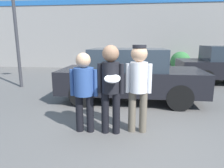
{
  "coord_description": "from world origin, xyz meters",
  "views": [
    {
      "loc": [
        0.16,
        -3.68,
        1.81
      ],
      "look_at": [
        -0.3,
        0.22,
        0.95
      ],
      "focal_mm": 32.0,
      "sensor_mm": 36.0,
      "label": 1
    }
  ],
  "objects_px": {
    "parked_car_near": "(130,75)",
    "shrub": "(180,61)",
    "person_right": "(138,81)",
    "person_middle_with_frisbee": "(111,82)",
    "person_left": "(84,86)",
    "street_lamp": "(20,3)"
  },
  "relations": [
    {
      "from": "street_lamp",
      "to": "person_right",
      "type": "bearing_deg",
      "value": -38.92
    },
    {
      "from": "person_middle_with_frisbee",
      "to": "person_left",
      "type": "bearing_deg",
      "value": 178.58
    },
    {
      "from": "person_middle_with_frisbee",
      "to": "person_right",
      "type": "bearing_deg",
      "value": 12.89
    },
    {
      "from": "person_left",
      "to": "person_middle_with_frisbee",
      "type": "distance_m",
      "value": 0.53
    },
    {
      "from": "parked_car_near",
      "to": "street_lamp",
      "type": "bearing_deg",
      "value": 162.27
    },
    {
      "from": "person_left",
      "to": "shrub",
      "type": "height_order",
      "value": "person_left"
    },
    {
      "from": "person_right",
      "to": "parked_car_near",
      "type": "xyz_separation_m",
      "value": [
        -0.23,
        2.18,
        -0.26
      ]
    },
    {
      "from": "person_right",
      "to": "parked_car_near",
      "type": "relative_size",
      "value": 0.41
    },
    {
      "from": "person_middle_with_frisbee",
      "to": "parked_car_near",
      "type": "xyz_separation_m",
      "value": [
        0.29,
        2.3,
        -0.25
      ]
    },
    {
      "from": "person_right",
      "to": "street_lamp",
      "type": "xyz_separation_m",
      "value": [
        -4.33,
        3.49,
        2.1
      ]
    },
    {
      "from": "person_middle_with_frisbee",
      "to": "parked_car_near",
      "type": "distance_m",
      "value": 2.34
    },
    {
      "from": "person_left",
      "to": "parked_car_near",
      "type": "distance_m",
      "value": 2.44
    },
    {
      "from": "person_left",
      "to": "parked_car_near",
      "type": "relative_size",
      "value": 0.38
    },
    {
      "from": "person_left",
      "to": "person_right",
      "type": "relative_size",
      "value": 0.92
    },
    {
      "from": "street_lamp",
      "to": "shrub",
      "type": "height_order",
      "value": "street_lamp"
    },
    {
      "from": "person_right",
      "to": "parked_car_near",
      "type": "height_order",
      "value": "person_right"
    },
    {
      "from": "street_lamp",
      "to": "person_left",
      "type": "bearing_deg",
      "value": -47.71
    },
    {
      "from": "parked_car_near",
      "to": "shrub",
      "type": "bearing_deg",
      "value": 66.09
    },
    {
      "from": "shrub",
      "to": "parked_car_near",
      "type": "bearing_deg",
      "value": -113.91
    },
    {
      "from": "person_right",
      "to": "parked_car_near",
      "type": "distance_m",
      "value": 2.21
    },
    {
      "from": "shrub",
      "to": "person_right",
      "type": "bearing_deg",
      "value": -106.88
    },
    {
      "from": "person_right",
      "to": "street_lamp",
      "type": "relative_size",
      "value": 0.34
    }
  ]
}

